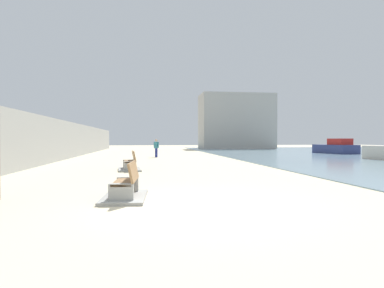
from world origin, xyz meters
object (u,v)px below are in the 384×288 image
at_px(person_walking, 156,147).
at_px(boat_mid_bay, 336,148).
at_px(bench_near, 126,190).
at_px(bench_far, 130,166).

distance_m(person_walking, boat_mid_bay, 20.01).
bearing_deg(person_walking, bench_near, -94.22).
xyz_separation_m(bench_near, boat_mid_bay, (20.99, 24.23, 0.42)).
relative_size(person_walking, boat_mid_bay, 0.32).
xyz_separation_m(bench_near, person_walking, (1.46, 19.83, 0.68)).
relative_size(bench_far, person_walking, 1.37).
bearing_deg(bench_near, bench_far, 91.82).
bearing_deg(boat_mid_bay, bench_far, -142.87).
relative_size(bench_near, boat_mid_bay, 0.43).
relative_size(bench_near, bench_far, 0.99).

